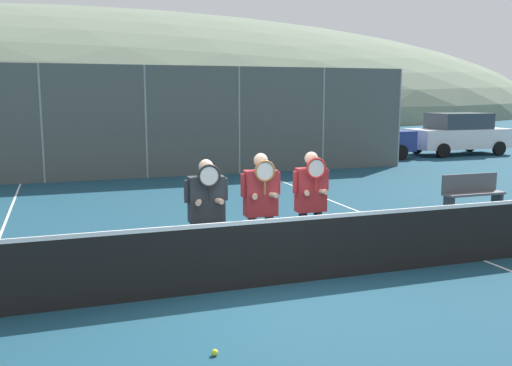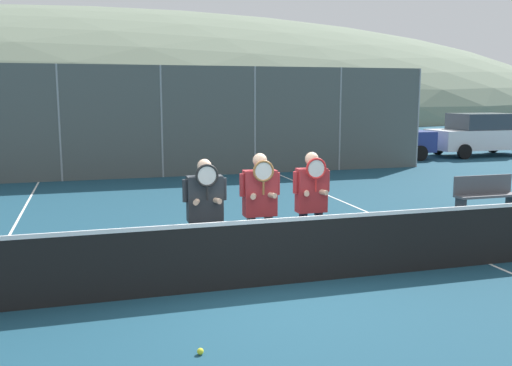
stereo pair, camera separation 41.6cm
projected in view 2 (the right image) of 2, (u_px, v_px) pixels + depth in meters
The scene contains 16 objects.
ground_plane at pixel (262, 286), 7.80m from camera, with size 120.00×120.00×0.00m, color navy.
hill_distant at pixel (108, 116), 67.32m from camera, with size 119.00×66.11×23.14m.
clubhouse_building at pixel (142, 112), 24.44m from camera, with size 18.00×5.50×3.61m.
fence_back at pixel (162, 122), 17.70m from camera, with size 18.17×0.06×3.47m.
tennis_net at pixel (262, 252), 7.72m from camera, with size 9.93×0.09×1.04m.
court_line_left_sideline at pixel (1, 250), 9.62m from camera, with size 0.05×16.00×0.01m, color white.
court_line_right_sideline at pixel (391, 222), 11.67m from camera, with size 0.05×16.00×0.01m, color white.
player_leftmost at pixel (205, 207), 8.07m from camera, with size 0.63×0.34×1.71m.
player_center_left at pixel (260, 202), 8.29m from camera, with size 0.61×0.34×1.76m.
player_center_right at pixel (311, 199), 8.59m from camera, with size 0.59×0.34×1.75m.
car_left_of_center at pixel (126, 142), 19.98m from camera, with size 4.54×1.94×1.79m.
car_center at pixel (261, 140), 21.17m from camera, with size 4.21×1.99×1.77m.
car_right_of_center at pixel (377, 137), 22.55m from camera, with size 4.41×1.91×1.79m.
car_far_right at pixel (480, 134), 23.99m from camera, with size 4.35×1.99×1.78m.
bench_courtside at pixel (485, 194), 12.37m from camera, with size 1.46×0.36×0.85m.
tennis_ball_on_court at pixel (200, 351), 5.76m from camera, with size 0.07×0.07×0.07m.
Camera 2 is at (-2.17, -7.16, 2.62)m, focal length 40.00 mm.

